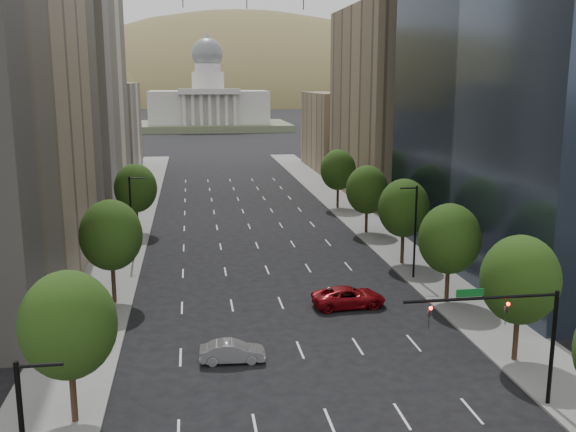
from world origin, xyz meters
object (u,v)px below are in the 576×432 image
car_silver (232,352)px  capitol (209,107)px  traffic_signal (514,324)px  car_red_far (349,297)px

car_silver → capitol: bearing=1.6°
car_silver → traffic_signal: bearing=-116.8°
capitol → car_silver: capitol is taller
traffic_signal → car_red_far: size_ratio=1.48×
traffic_signal → car_silver: (-15.37, 8.74, -4.45)m
capitol → car_silver: (-4.84, -210.97, -7.85)m
traffic_signal → car_red_far: 19.39m
traffic_signal → car_red_far: traffic_signal is taller
car_silver → car_red_far: bearing=-44.6°
traffic_signal → capitol: (-10.53, 219.71, 3.40)m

